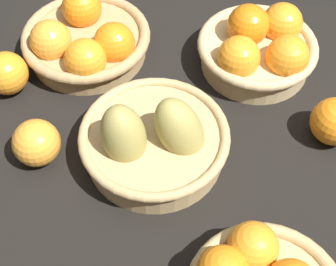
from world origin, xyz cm
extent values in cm
cube|color=black|center=(0.00, 0.00, 1.50)|extent=(84.00, 72.00, 3.00)
sphere|color=orange|center=(-16.55, -13.46, 8.88)|extent=(6.97, 6.97, 6.97)
cylinder|color=tan|center=(23.34, -14.26, 5.52)|extent=(20.11, 20.11, 5.04)
torus|color=tan|center=(23.34, -14.26, 8.04)|extent=(22.08, 22.08, 1.97)
sphere|color=orange|center=(18.41, -10.71, 9.41)|extent=(7.69, 7.69, 7.69)
sphere|color=orange|center=(19.44, -19.22, 9.50)|extent=(7.69, 7.69, 7.69)
sphere|color=orange|center=(28.29, -18.54, 9.35)|extent=(7.69, 7.69, 7.69)
sphere|color=orange|center=(25.64, -12.15, 10.62)|extent=(7.69, 7.69, 7.69)
cylinder|color=tan|center=(0.93, 1.97, 5.64)|extent=(22.38, 22.38, 5.28)
torus|color=tan|center=(0.93, 1.97, 8.28)|extent=(24.02, 24.02, 1.63)
ellipsoid|color=#9E934C|center=(0.97, -2.04, 10.08)|extent=(10.55, 13.12, 13.81)
ellipsoid|color=#9E934C|center=(-1.34, 6.32, 10.38)|extent=(11.25, 11.32, 12.69)
cylinder|color=tan|center=(23.20, 17.68, 5.16)|extent=(22.16, 22.16, 4.33)
torus|color=tan|center=(23.20, 17.68, 7.33)|extent=(24.24, 24.24, 2.08)
sphere|color=#F49E33|center=(19.56, 23.18, 9.00)|extent=(7.60, 7.60, 7.60)
sphere|color=orange|center=(20.30, 11.65, 8.84)|extent=(7.60, 7.60, 7.60)
sphere|color=orange|center=(28.48, 19.27, 9.52)|extent=(7.60, 7.60, 7.60)
sphere|color=orange|center=(15.89, 16.08, 8.53)|extent=(7.60, 7.60, 7.60)
sphere|color=orange|center=(12.68, 29.88, 6.89)|extent=(7.77, 7.77, 7.77)
sphere|color=orange|center=(7.74, -26.92, 7.01)|extent=(8.02, 8.02, 8.02)
sphere|color=#F49E33|center=(-1.56, 20.57, 6.85)|extent=(7.71, 7.71, 7.71)
camera|label=1|loc=(-45.01, -5.10, 70.92)|focal=53.12mm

